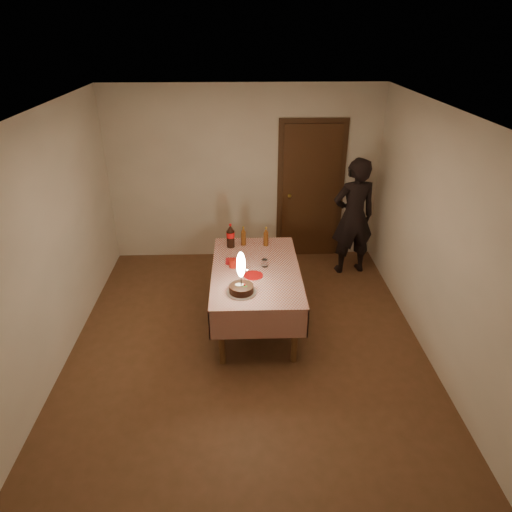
% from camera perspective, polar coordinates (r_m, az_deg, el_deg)
% --- Properties ---
extents(ground, '(4.00, 4.50, 0.01)m').
position_cam_1_polar(ground, '(5.43, -1.10, -10.50)').
color(ground, brown).
rests_on(ground, ground).
extents(room_shell, '(4.04, 4.54, 2.62)m').
position_cam_1_polar(room_shell, '(4.68, -0.88, 6.33)').
color(room_shell, beige).
rests_on(room_shell, ground).
extents(dining_table, '(1.02, 1.72, 0.75)m').
position_cam_1_polar(dining_table, '(5.37, -0.02, -2.57)').
color(dining_table, brown).
rests_on(dining_table, ground).
extents(birthday_cake, '(0.33, 0.33, 0.48)m').
position_cam_1_polar(birthday_cake, '(4.82, -1.86, -3.28)').
color(birthday_cake, white).
rests_on(birthday_cake, dining_table).
extents(red_plate, '(0.22, 0.22, 0.01)m').
position_cam_1_polar(red_plate, '(5.18, -0.33, -2.43)').
color(red_plate, '#B40C0D').
rests_on(red_plate, dining_table).
extents(red_cup, '(0.08, 0.08, 0.10)m').
position_cam_1_polar(red_cup, '(5.34, -2.95, -0.93)').
color(red_cup, '#AC150C').
rests_on(red_cup, dining_table).
extents(clear_cup, '(0.07, 0.07, 0.09)m').
position_cam_1_polar(clear_cup, '(5.36, 1.09, -0.88)').
color(clear_cup, silver).
rests_on(clear_cup, dining_table).
extents(napkin_stack, '(0.15, 0.15, 0.02)m').
position_cam_1_polar(napkin_stack, '(5.48, -3.01, -0.64)').
color(napkin_stack, '#B5141A').
rests_on(napkin_stack, dining_table).
extents(cola_bottle, '(0.10, 0.10, 0.32)m').
position_cam_1_polar(cola_bottle, '(5.79, -3.20, 2.53)').
color(cola_bottle, black).
rests_on(cola_bottle, dining_table).
extents(amber_bottle_left, '(0.06, 0.06, 0.25)m').
position_cam_1_polar(amber_bottle_left, '(5.85, -1.59, 2.47)').
color(amber_bottle_left, '#5A2E0F').
rests_on(amber_bottle_left, dining_table).
extents(amber_bottle_right, '(0.06, 0.06, 0.25)m').
position_cam_1_polar(amber_bottle_right, '(5.83, 1.25, 2.39)').
color(amber_bottle_right, '#5A2E0F').
rests_on(amber_bottle_right, dining_table).
extents(photographer, '(0.69, 0.51, 1.72)m').
position_cam_1_polar(photographer, '(6.63, 12.07, 4.81)').
color(photographer, black).
rests_on(photographer, ground).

